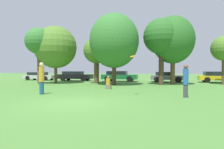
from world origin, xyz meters
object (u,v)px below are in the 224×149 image
at_px(person_thrower, 42,78).
at_px(tree_1, 56,47).
at_px(tree_0, 38,41).
at_px(tree_5, 173,40).
at_px(parked_car_black, 75,76).
at_px(parked_car_grey, 167,77).
at_px(parked_car_silver, 39,76).
at_px(parked_car_yellow, 217,77).
at_px(tree_4, 161,37).
at_px(tree_2, 96,51).
at_px(person_catcher, 186,80).
at_px(tree_3, 114,41).
at_px(tree_6, 224,49).
at_px(frisbee, 133,56).
at_px(bystander_sitting, 108,84).
at_px(parked_car_green, 119,76).

distance_m(person_thrower, tree_1, 10.35).
relative_size(tree_0, tree_5, 0.85).
distance_m(tree_0, tree_5, 13.74).
relative_size(parked_car_black, parked_car_grey, 1.16).
height_order(tree_0, parked_car_silver, tree_0).
bearing_deg(tree_5, parked_car_yellow, 39.52).
relative_size(person_thrower, tree_4, 0.30).
height_order(tree_2, parked_car_black, tree_2).
relative_size(person_catcher, tree_3, 0.26).
bearing_deg(tree_6, parked_car_black, 169.55).
xyz_separation_m(tree_5, parked_car_silver, (-17.64, 4.59, -3.85)).
bearing_deg(parked_car_yellow, person_catcher, -110.30).
relative_size(tree_4, parked_car_grey, 1.68).
xyz_separation_m(tree_5, parked_car_yellow, (5.30, 4.37, -3.79)).
height_order(person_thrower, parked_car_grey, person_thrower).
xyz_separation_m(frisbee, tree_5, (2.98, 9.46, 2.17)).
height_order(person_thrower, parked_car_yellow, person_thrower).
relative_size(tree_3, parked_car_yellow, 1.62).
xyz_separation_m(parked_car_silver, parked_car_black, (5.56, -0.55, 0.08)).
height_order(person_catcher, bystander_sitting, person_catcher).
distance_m(person_thrower, parked_car_yellow, 19.88).
distance_m(person_thrower, tree_4, 12.40).
bearing_deg(parked_car_black, tree_1, -91.87).
bearing_deg(parked_car_grey, person_catcher, -87.96).
relative_size(tree_4, tree_6, 1.35).
xyz_separation_m(person_thrower, frisbee, (5.50, 0.49, 1.27)).
xyz_separation_m(tree_5, tree_6, (4.93, 0.90, -0.89)).
xyz_separation_m(person_thrower, tree_0, (-5.11, 7.92, 3.42)).
bearing_deg(bystander_sitting, tree_3, 95.00).
distance_m(tree_2, parked_car_green, 5.17).
height_order(person_thrower, frisbee, frisbee).
xyz_separation_m(parked_car_green, parked_car_grey, (5.79, -0.09, -0.04)).
bearing_deg(person_thrower, parked_car_black, 101.92).
xyz_separation_m(tree_1, parked_car_grey, (11.93, 4.74, -3.25)).
xyz_separation_m(tree_3, parked_car_grey, (5.25, 5.68, -3.63)).
relative_size(parked_car_black, parked_car_green, 1.02).
bearing_deg(tree_3, parked_car_yellow, 29.19).
height_order(tree_0, parked_car_green, tree_0).
height_order(parked_car_black, parked_car_green, parked_car_green).
relative_size(tree_4, parked_car_black, 1.44).
bearing_deg(tree_3, person_thrower, -109.08).
distance_m(bystander_sitting, tree_4, 7.86).
distance_m(frisbee, tree_2, 10.83).
distance_m(tree_1, tree_6, 17.33).
distance_m(parked_car_grey, parked_car_yellow, 5.69).
xyz_separation_m(person_thrower, parked_car_yellow, (13.77, 14.33, -0.35)).
bearing_deg(tree_0, tree_4, 6.26).
height_order(person_catcher, parked_car_silver, person_catcher).
relative_size(frisbee, bystander_sitting, 0.31).
xyz_separation_m(tree_2, parked_car_yellow, (13.25, 4.29, -2.84)).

